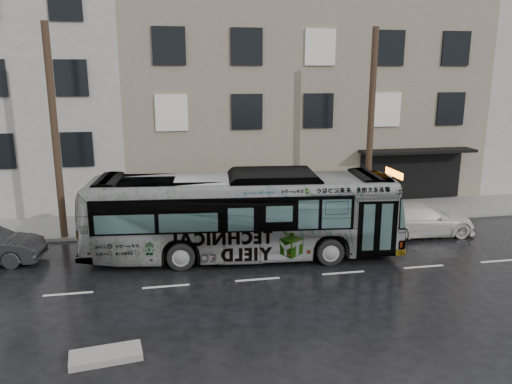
{
  "coord_description": "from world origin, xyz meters",
  "views": [
    {
      "loc": [
        -3.11,
        -18.67,
        7.15
      ],
      "look_at": [
        0.89,
        2.5,
        1.98
      ],
      "focal_mm": 35.0,
      "sensor_mm": 36.0,
      "label": 1
    }
  ],
  "objects_px": {
    "utility_pole_front": "(371,127)",
    "white_sedan": "(420,220)",
    "utility_pole_rear": "(55,134)",
    "bus": "(243,215)",
    "sign_post": "(388,195)"
  },
  "relations": [
    {
      "from": "utility_pole_front",
      "to": "white_sedan",
      "type": "relative_size",
      "value": 1.85
    },
    {
      "from": "utility_pole_rear",
      "to": "white_sedan",
      "type": "distance_m",
      "value": 16.3
    },
    {
      "from": "utility_pole_front",
      "to": "utility_pole_rear",
      "type": "bearing_deg",
      "value": 180.0
    },
    {
      "from": "white_sedan",
      "to": "utility_pole_rear",
      "type": "bearing_deg",
      "value": 83.09
    },
    {
      "from": "utility_pole_rear",
      "to": "bus",
      "type": "bearing_deg",
      "value": -24.74
    },
    {
      "from": "utility_pole_rear",
      "to": "bus",
      "type": "distance_m",
      "value": 8.63
    },
    {
      "from": "utility_pole_rear",
      "to": "sign_post",
      "type": "xyz_separation_m",
      "value": [
        15.1,
        0.0,
        -3.3
      ]
    },
    {
      "from": "utility_pole_front",
      "to": "bus",
      "type": "relative_size",
      "value": 0.73
    },
    {
      "from": "sign_post",
      "to": "white_sedan",
      "type": "relative_size",
      "value": 0.49
    },
    {
      "from": "utility_pole_front",
      "to": "sign_post",
      "type": "bearing_deg",
      "value": 0.0
    },
    {
      "from": "sign_post",
      "to": "white_sedan",
      "type": "xyz_separation_m",
      "value": [
        0.56,
        -2.21,
        -0.64
      ]
    },
    {
      "from": "utility_pole_front",
      "to": "utility_pole_rear",
      "type": "relative_size",
      "value": 1.0
    },
    {
      "from": "utility_pole_rear",
      "to": "white_sedan",
      "type": "height_order",
      "value": "utility_pole_rear"
    },
    {
      "from": "sign_post",
      "to": "bus",
      "type": "distance_m",
      "value": 8.45
    },
    {
      "from": "white_sedan",
      "to": "bus",
      "type": "bearing_deg",
      "value": 99.26
    }
  ]
}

